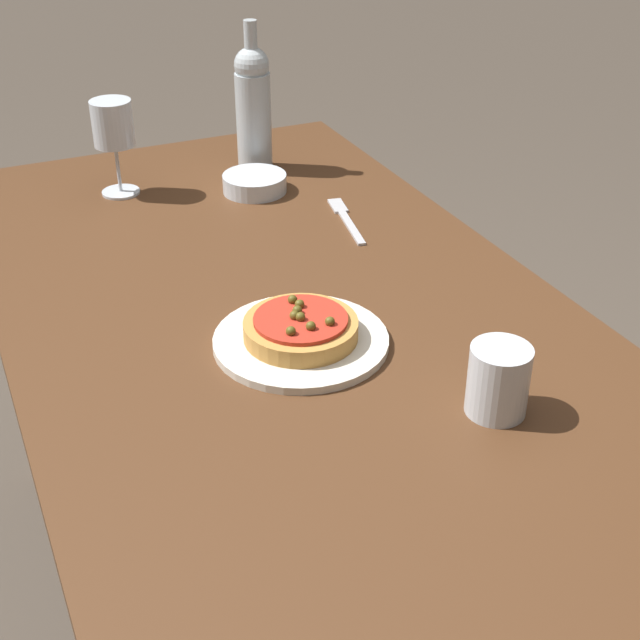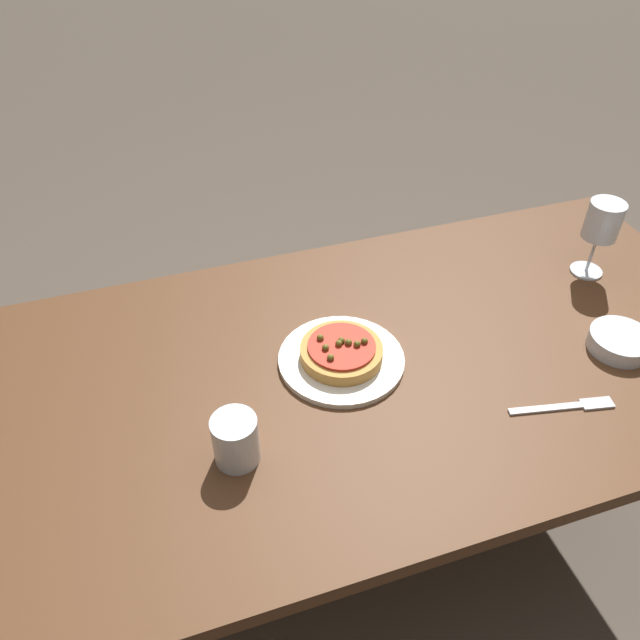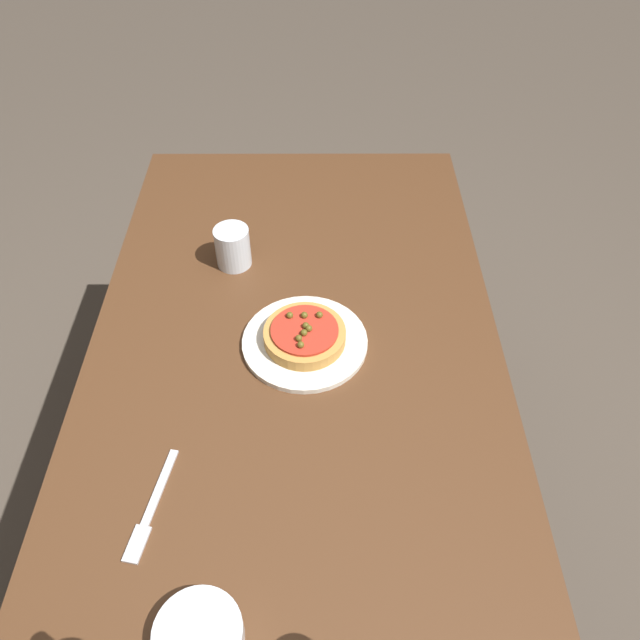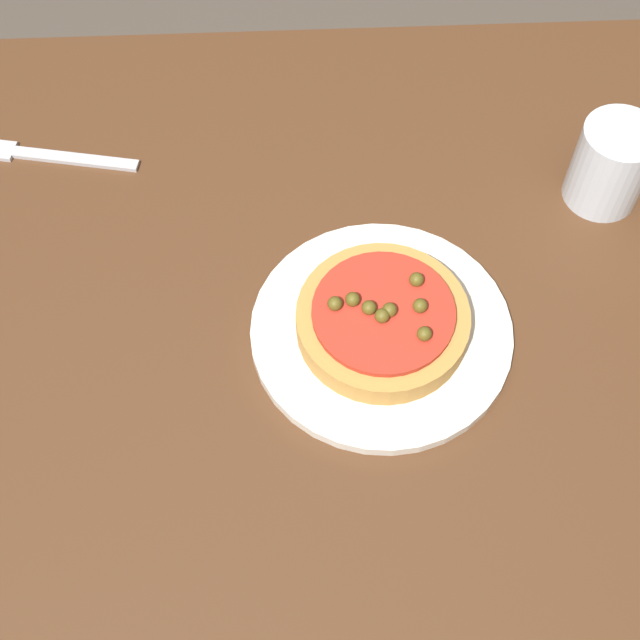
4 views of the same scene
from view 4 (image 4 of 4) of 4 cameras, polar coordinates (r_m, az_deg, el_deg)
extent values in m
plane|color=#4C4238|center=(1.57, -1.19, -14.74)|extent=(14.00, 14.00, 0.00)
cube|color=#4C2D19|center=(0.88, -2.06, -0.65)|extent=(1.59, 0.83, 0.03)
cylinder|color=silver|center=(0.85, 3.94, -0.75)|extent=(0.25, 0.25, 0.01)
cylinder|color=#BC843D|center=(0.84, 4.02, -0.08)|extent=(0.16, 0.16, 0.03)
cylinder|color=#B72D1E|center=(0.82, 4.08, 0.51)|extent=(0.13, 0.13, 0.01)
sphere|color=brown|center=(0.82, 6.43, 0.91)|extent=(0.01, 0.01, 0.01)
sphere|color=brown|center=(0.82, 0.96, 1.06)|extent=(0.01, 0.01, 0.01)
sphere|color=brown|center=(0.82, 2.11, 1.33)|extent=(0.01, 0.01, 0.01)
sphere|color=brown|center=(0.82, 3.15, 0.80)|extent=(0.01, 0.01, 0.01)
sphere|color=brown|center=(0.84, 6.20, 2.59)|extent=(0.01, 0.01, 0.01)
sphere|color=brown|center=(0.81, 4.00, 0.27)|extent=(0.01, 0.01, 0.01)
sphere|color=brown|center=(0.81, 6.70, -0.89)|extent=(0.01, 0.01, 0.01)
sphere|color=brown|center=(0.82, 4.48, 0.65)|extent=(0.01, 0.01, 0.01)
cylinder|color=silver|center=(0.97, 18.11, 9.43)|extent=(0.08, 0.08, 0.09)
cube|color=#B7B7BC|center=(1.02, -15.37, 9.90)|extent=(0.14, 0.04, 0.00)
camera|label=1|loc=(1.06, 85.73, 1.26)|focal=50.00mm
camera|label=2|loc=(1.32, 31.74, 61.09)|focal=35.00mm
camera|label=3|loc=(0.87, -88.49, 28.81)|focal=35.00mm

